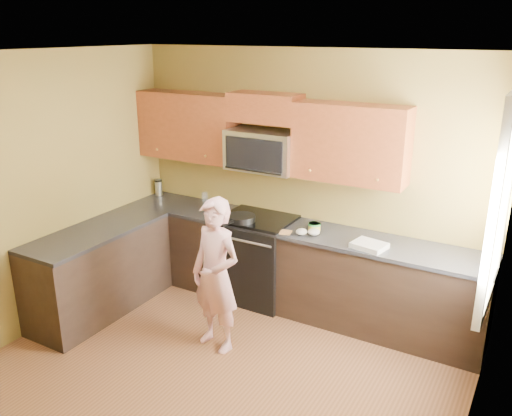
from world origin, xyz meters
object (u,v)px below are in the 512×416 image
Objects in this scene: microwave at (263,170)px; travel_mug at (159,195)px; frying_pan at (242,221)px; stove at (257,258)px; butter_tub at (314,230)px; woman at (216,275)px.

microwave reaches higher than travel_mug.
travel_mug is (-1.41, 0.35, -0.03)m from frying_pan.
stove is 1.86× the size of frying_pan.
butter_tub is at bearing -3.68° from travel_mug.
frying_pan is (-0.09, -0.18, 0.47)m from stove.
microwave is 1.59m from travel_mug.
stove is 0.65× the size of woman.
woman reaches higher than travel_mug.
frying_pan is (-0.09, -0.31, -0.50)m from microwave.
stove is at bearing -177.01° from butter_tub.
butter_tub is (0.65, -0.09, -0.53)m from microwave.
travel_mug is at bearing 178.17° from microwave.
stove is at bearing 70.85° from frying_pan.
woman is at bearing -115.30° from butter_tub.
microwave is 1.48× the size of frying_pan.
butter_tub is at bearing 22.63° from frying_pan.
travel_mug is (-2.15, 0.14, -0.00)m from butter_tub.
stove is 1.25× the size of microwave.
travel_mug reaches higher than butter_tub.
microwave is at bearing 107.81° from woman.
travel_mug reaches higher than frying_pan.
frying_pan is 0.77m from butter_tub.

